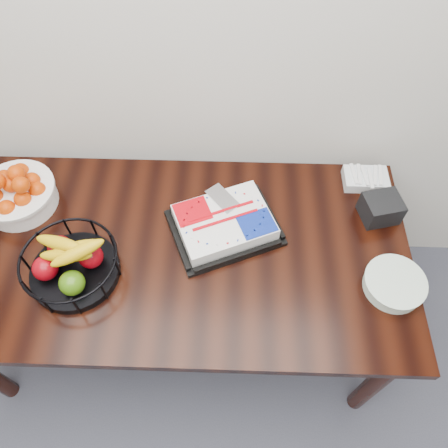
{
  "coord_description": "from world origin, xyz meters",
  "views": [
    {
      "loc": [
        0.22,
        1.15,
        2.19
      ],
      "look_at": [
        0.19,
        2.07,
        0.83
      ],
      "focal_mm": 35.0,
      "sensor_mm": 36.0,
      "label": 1
    }
  ],
  "objects_px": {
    "plate_stack": "(394,284)",
    "napkin_box": "(381,208)",
    "cake_tray": "(224,224)",
    "table": "(177,260)",
    "fruit_basket": "(71,264)",
    "tangerine_bowl": "(15,190)"
  },
  "relations": [
    {
      "from": "table",
      "to": "plate_stack",
      "type": "height_order",
      "value": "plate_stack"
    },
    {
      "from": "cake_tray",
      "to": "plate_stack",
      "type": "relative_size",
      "value": 2.23
    },
    {
      "from": "table",
      "to": "napkin_box",
      "type": "distance_m",
      "value": 0.83
    },
    {
      "from": "table",
      "to": "plate_stack",
      "type": "bearing_deg",
      "value": -9.77
    },
    {
      "from": "napkin_box",
      "to": "table",
      "type": "bearing_deg",
      "value": -167.38
    },
    {
      "from": "fruit_basket",
      "to": "napkin_box",
      "type": "height_order",
      "value": "fruit_basket"
    },
    {
      "from": "cake_tray",
      "to": "plate_stack",
      "type": "distance_m",
      "value": 0.66
    },
    {
      "from": "fruit_basket",
      "to": "plate_stack",
      "type": "distance_m",
      "value": 1.15
    },
    {
      "from": "napkin_box",
      "to": "plate_stack",
      "type": "bearing_deg",
      "value": -90.0
    },
    {
      "from": "tangerine_bowl",
      "to": "plate_stack",
      "type": "xyz_separation_m",
      "value": [
        1.44,
        -0.33,
        -0.06
      ]
    },
    {
      "from": "plate_stack",
      "to": "napkin_box",
      "type": "distance_m",
      "value": 0.32
    },
    {
      "from": "tangerine_bowl",
      "to": "plate_stack",
      "type": "relative_size",
      "value": 1.41
    },
    {
      "from": "table",
      "to": "cake_tray",
      "type": "distance_m",
      "value": 0.24
    },
    {
      "from": "tangerine_bowl",
      "to": "plate_stack",
      "type": "height_order",
      "value": "tangerine_bowl"
    },
    {
      "from": "table",
      "to": "plate_stack",
      "type": "relative_size",
      "value": 8.21
    },
    {
      "from": "table",
      "to": "fruit_basket",
      "type": "relative_size",
      "value": 5.24
    },
    {
      "from": "fruit_basket",
      "to": "napkin_box",
      "type": "relative_size",
      "value": 2.45
    },
    {
      "from": "plate_stack",
      "to": "napkin_box",
      "type": "bearing_deg",
      "value": 90.0
    },
    {
      "from": "table",
      "to": "cake_tray",
      "type": "relative_size",
      "value": 3.67
    },
    {
      "from": "tangerine_bowl",
      "to": "napkin_box",
      "type": "height_order",
      "value": "tangerine_bowl"
    },
    {
      "from": "fruit_basket",
      "to": "plate_stack",
      "type": "bearing_deg",
      "value": -0.98
    },
    {
      "from": "tangerine_bowl",
      "to": "napkin_box",
      "type": "relative_size",
      "value": 2.21
    }
  ]
}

